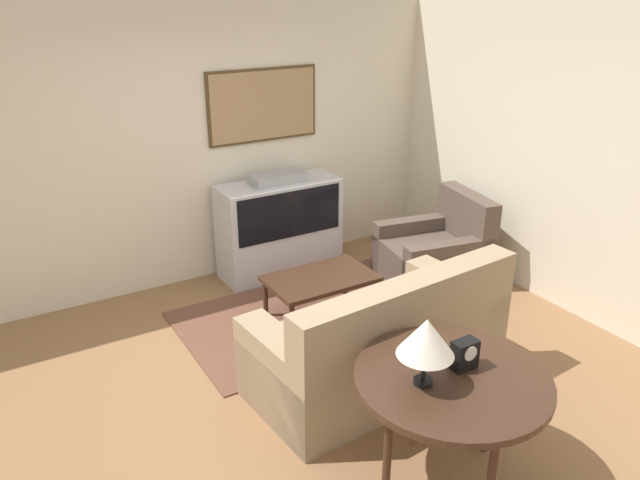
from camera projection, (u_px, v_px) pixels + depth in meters
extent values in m
plane|color=#8E6642|center=(305.00, 379.00, 4.76)|extent=(12.00, 12.00, 0.00)
cube|color=beige|center=(194.00, 147.00, 5.92)|extent=(12.00, 0.06, 2.70)
cube|color=#4C381E|center=(263.00, 105.00, 6.10)|extent=(1.16, 0.03, 0.71)
cube|color=#A37F56|center=(264.00, 105.00, 6.09)|extent=(1.11, 0.01, 0.66)
cube|color=beige|center=(564.00, 160.00, 5.48)|extent=(0.06, 12.00, 2.70)
cube|color=brown|center=(317.00, 313.00, 5.68)|extent=(2.43, 1.45, 0.01)
cube|color=silver|center=(280.00, 252.00, 6.44)|extent=(1.23, 0.47, 0.44)
cube|color=silver|center=(279.00, 208.00, 6.25)|extent=(1.23, 0.47, 0.53)
cube|color=black|center=(290.00, 215.00, 6.06)|extent=(1.11, 0.01, 0.47)
cube|color=#9E9EA3|center=(278.00, 178.00, 6.13)|extent=(0.55, 0.26, 0.09)
cube|color=#9E8466|center=(375.00, 352.00, 4.67)|extent=(1.94, 1.05, 0.48)
cube|color=#9E8466|center=(410.00, 314.00, 4.22)|extent=(1.89, 0.36, 0.50)
cube|color=#9E8466|center=(452.00, 312.00, 5.07)|extent=(0.31, 0.92, 0.64)
cube|color=#9E8466|center=(282.00, 381.00, 4.20)|extent=(0.31, 0.92, 0.64)
cube|color=#715F49|center=(439.00, 300.00, 4.58)|extent=(0.37, 0.15, 0.34)
cube|color=#715F49|center=(349.00, 334.00, 4.13)|extent=(0.37, 0.15, 0.34)
cube|color=brown|center=(431.00, 261.00, 6.25)|extent=(1.07, 0.99, 0.41)
cube|color=brown|center=(467.00, 216.00, 6.21)|extent=(0.33, 0.85, 0.47)
cube|color=brown|center=(415.00, 243.00, 6.52)|extent=(0.95, 0.33, 0.55)
cube|color=brown|center=(449.00, 269.00, 5.94)|extent=(0.95, 0.33, 0.55)
cube|color=#3D2619|center=(320.00, 279.00, 5.49)|extent=(0.94, 0.60, 0.04)
cylinder|color=#3D2619|center=(292.00, 323.00, 5.17)|extent=(0.04, 0.04, 0.36)
cylinder|color=#3D2619|center=(375.00, 299.00, 5.57)|extent=(0.04, 0.04, 0.36)
cylinder|color=#3D2619|center=(266.00, 299.00, 5.57)|extent=(0.04, 0.04, 0.36)
cylinder|color=#3D2619|center=(345.00, 278.00, 5.97)|extent=(0.04, 0.04, 0.36)
cylinder|color=#3D2619|center=(452.00, 379.00, 3.53)|extent=(1.12, 1.12, 0.04)
cube|color=#3D2619|center=(451.00, 388.00, 3.56)|extent=(0.96, 0.45, 0.08)
cylinder|color=#3D2619|center=(388.00, 450.00, 3.54)|extent=(0.05, 0.05, 0.70)
cylinder|color=#3D2619|center=(489.00, 405.00, 3.91)|extent=(0.05, 0.05, 0.70)
cylinder|color=#3D2619|center=(492.00, 470.00, 3.39)|extent=(0.05, 0.05, 0.70)
cylinder|color=black|center=(423.00, 381.00, 3.45)|extent=(0.11, 0.11, 0.02)
cylinder|color=black|center=(425.00, 354.00, 3.38)|extent=(0.02, 0.02, 0.34)
cone|color=silver|center=(426.00, 337.00, 3.34)|extent=(0.32, 0.32, 0.22)
cube|color=black|center=(464.00, 354.00, 3.57)|extent=(0.15, 0.09, 0.18)
cylinder|color=white|center=(471.00, 354.00, 3.52)|extent=(0.09, 0.01, 0.09)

